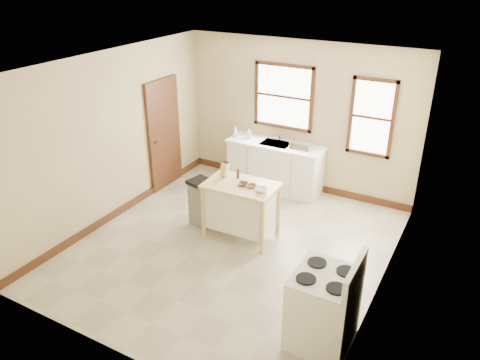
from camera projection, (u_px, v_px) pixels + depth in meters
name	position (u px, v px, depth m)	size (l,w,h in m)	color
floor	(231.00, 246.00, 7.29)	(5.00, 5.00, 0.00)	#B8B092
ceiling	(230.00, 65.00, 6.09)	(5.00, 5.00, 0.00)	white
wall_back	(298.00, 117.00, 8.66)	(4.50, 0.04, 2.80)	#D1BE89
wall_left	(112.00, 137.00, 7.67)	(0.04, 5.00, 2.80)	#D1BE89
wall_right	(390.00, 200.00, 5.71)	(0.04, 5.00, 2.80)	#D1BE89
window_main	(284.00, 97.00, 8.63)	(1.17, 0.06, 1.22)	#371D0F
window_side	(372.00, 118.00, 7.97)	(0.77, 0.06, 1.37)	#371D0F
door_left	(164.00, 134.00, 8.83)	(0.06, 0.90, 2.10)	#371D0F
baseboard_back	(294.00, 182.00, 9.22)	(4.50, 0.04, 0.12)	#371D0F
baseboard_left	(122.00, 209.00, 8.24)	(0.04, 5.00, 0.12)	#371D0F
sink_counter	(275.00, 166.00, 8.96)	(1.86, 0.62, 0.92)	white
faucet	(280.00, 135.00, 8.86)	(0.03, 0.03, 0.22)	silver
soap_bottle_a	(235.00, 131.00, 9.05)	(0.09, 0.09, 0.22)	#B2B2B2
soap_bottle_b	(249.00, 134.00, 8.95)	(0.09, 0.09, 0.19)	#B2B2B2
dish_rack	(302.00, 146.00, 8.51)	(0.41, 0.30, 0.10)	silver
kitchen_island	(241.00, 210.00, 7.39)	(1.12, 0.71, 0.92)	#F0D58D
knife_block	(225.00, 170.00, 7.42)	(0.10, 0.10, 0.20)	tan
pepper_grinder	(238.00, 174.00, 7.36)	(0.04, 0.04, 0.15)	#3E1E10
bowl_a	(243.00, 184.00, 7.16)	(0.16, 0.16, 0.04)	brown
bowl_b	(252.00, 186.00, 7.10)	(0.15, 0.15, 0.04)	brown
bowl_c	(261.00, 190.00, 6.96)	(0.18, 0.18, 0.06)	white
trash_bin	(202.00, 203.00, 7.74)	(0.41, 0.35, 0.80)	slate
gas_stove	(324.00, 299.00, 5.26)	(0.74, 0.75, 1.19)	white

